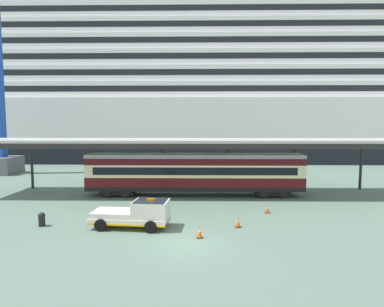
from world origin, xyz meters
name	(u,v)px	position (x,y,z in m)	size (l,w,h in m)	color
ground_plane	(188,245)	(0.00, 0.00, 0.00)	(400.00, 400.00, 0.00)	slate
cruise_ship	(171,97)	(-5.03, 50.14, 12.85)	(172.99, 26.49, 37.65)	black
platform_canopy	(195,142)	(0.29, 13.35, 5.28)	(42.59, 6.27, 5.52)	#B5B5B5
train_carriage	(195,172)	(0.29, 12.93, 2.30)	(20.82, 2.81, 4.11)	black
service_truck	(137,213)	(-3.50, 3.07, 0.99)	(5.36, 2.62, 2.02)	silver
traffic_cone_near	(267,209)	(6.06, 6.81, 0.35)	(0.36, 0.36, 0.71)	black
traffic_cone_mid	(238,222)	(3.30, 3.21, 0.37)	(0.36, 0.36, 0.75)	black
traffic_cone_far	(200,232)	(0.68, 1.14, 0.37)	(0.36, 0.36, 0.76)	black
dockside_crane	(3,56)	(-26.21, 26.52, 16.39)	(17.56, 4.40, 55.11)	#595960
quay_bollard	(42,219)	(-10.13, 3.25, 0.52)	(0.48, 0.48, 0.96)	black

